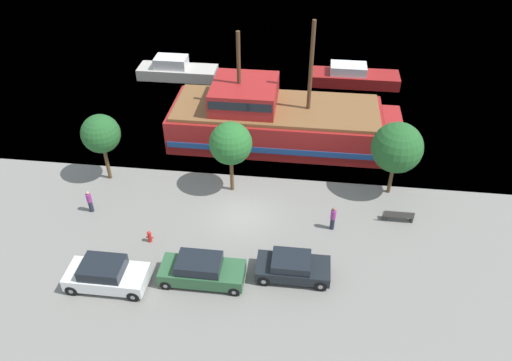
# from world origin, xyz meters

# --- Properties ---
(ground_plane) EXTENTS (160.00, 160.00, 0.00)m
(ground_plane) POSITION_xyz_m (0.00, 0.00, 0.00)
(ground_plane) COLOR gray
(pirate_ship) EXTENTS (16.78, 6.02, 9.31)m
(pirate_ship) POSITION_xyz_m (1.20, 8.91, 1.69)
(pirate_ship) COLOR #A31E1E
(pirate_ship) RESTS_ON water_surface
(moored_boat_dockside) EXTENTS (8.00, 2.49, 1.85)m
(moored_boat_dockside) POSITION_xyz_m (7.48, 19.13, 0.70)
(moored_boat_dockside) COLOR maroon
(moored_boat_dockside) RESTS_ON water_surface
(moored_boat_outer) EXTENTS (7.25, 2.38, 1.98)m
(moored_boat_outer) POSITION_xyz_m (-8.74, 18.56, 0.74)
(moored_boat_outer) COLOR #B7B2A8
(moored_boat_outer) RESTS_ON water_surface
(parked_car_curb_front) EXTENTS (4.23, 1.97, 1.58)m
(parked_car_curb_front) POSITION_xyz_m (-6.25, -6.48, 0.77)
(parked_car_curb_front) COLOR white
(parked_car_curb_front) RESTS_ON ground_plane
(parked_car_curb_mid) EXTENTS (3.96, 1.91, 1.34)m
(parked_car_curb_mid) POSITION_xyz_m (3.43, -4.69, 0.68)
(parked_car_curb_mid) COLOR black
(parked_car_curb_mid) RESTS_ON ground_plane
(parked_car_curb_rear) EXTENTS (4.47, 1.86, 1.55)m
(parked_car_curb_rear) POSITION_xyz_m (-1.33, -5.58, 0.76)
(parked_car_curb_rear) COLOR #2D5B38
(parked_car_curb_rear) RESTS_ON ground_plane
(fire_hydrant) EXTENTS (0.42, 0.25, 0.76)m
(fire_hydrant) POSITION_xyz_m (-4.98, -3.01, 0.41)
(fire_hydrant) COLOR red
(fire_hydrant) RESTS_ON ground_plane
(bench_promenade_east) EXTENTS (1.81, 0.45, 0.85)m
(bench_promenade_east) POSITION_xyz_m (9.59, 0.51, 0.44)
(bench_promenade_east) COLOR #4C4742
(bench_promenade_east) RESTS_ON ground_plane
(pedestrian_walking_near) EXTENTS (0.32, 0.32, 1.55)m
(pedestrian_walking_near) POSITION_xyz_m (-9.40, -0.79, 0.78)
(pedestrian_walking_near) COLOR #232838
(pedestrian_walking_near) RESTS_ON ground_plane
(pedestrian_walking_far) EXTENTS (0.32, 0.32, 1.63)m
(pedestrian_walking_far) POSITION_xyz_m (5.59, -0.64, 0.82)
(pedestrian_walking_far) COLOR #232838
(pedestrian_walking_far) RESTS_ON ground_plane
(tree_row_east) EXTENTS (2.52, 2.52, 4.80)m
(tree_row_east) POSITION_xyz_m (-9.48, 2.71, 3.52)
(tree_row_east) COLOR brown
(tree_row_east) RESTS_ON ground_plane
(tree_row_mideast) EXTENTS (2.71, 2.71, 4.98)m
(tree_row_mideast) POSITION_xyz_m (-0.97, 2.43, 3.61)
(tree_row_mideast) COLOR brown
(tree_row_mideast) RESTS_ON ground_plane
(tree_row_midwest) EXTENTS (3.20, 3.20, 5.09)m
(tree_row_midwest) POSITION_xyz_m (9.30, 3.38, 3.48)
(tree_row_midwest) COLOR brown
(tree_row_midwest) RESTS_ON ground_plane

